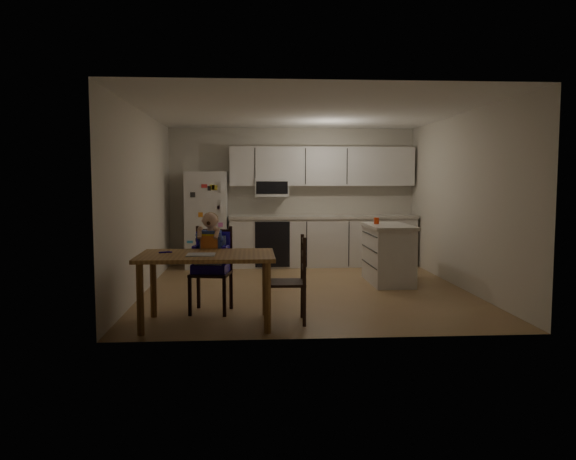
% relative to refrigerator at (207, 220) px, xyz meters
% --- Properties ---
extents(room, '(4.52, 5.01, 2.51)m').
position_rel_refrigerator_xyz_m(room, '(1.55, -1.67, 0.40)').
color(room, olive).
rests_on(room, ground).
extents(refrigerator, '(0.72, 0.70, 1.70)m').
position_rel_refrigerator_xyz_m(refrigerator, '(0.00, 0.00, 0.00)').
color(refrigerator, silver).
rests_on(refrigerator, ground).
extents(kitchen_run, '(3.37, 0.62, 2.15)m').
position_rel_refrigerator_xyz_m(kitchen_run, '(2.05, 0.09, 0.03)').
color(kitchen_run, silver).
rests_on(kitchen_run, ground).
extents(kitchen_island, '(0.63, 1.20, 0.89)m').
position_rel_refrigerator_xyz_m(kitchen_island, '(2.85, -1.72, -0.40)').
color(kitchen_island, silver).
rests_on(kitchen_island, ground).
extents(red_cup, '(0.08, 0.08, 0.10)m').
position_rel_refrigerator_xyz_m(red_cup, '(2.70, -1.59, 0.08)').
color(red_cup, red).
rests_on(red_cup, kitchen_island).
extents(dining_table, '(1.43, 0.92, 0.77)m').
position_rel_refrigerator_xyz_m(dining_table, '(0.31, -4.03, -0.19)').
color(dining_table, brown).
rests_on(dining_table, ground).
extents(napkin, '(0.29, 0.26, 0.01)m').
position_rel_refrigerator_xyz_m(napkin, '(0.26, -4.14, -0.08)').
color(napkin, '#B2B2B7').
rests_on(napkin, dining_table).
extents(toddler_spoon, '(0.12, 0.06, 0.02)m').
position_rel_refrigerator_xyz_m(toddler_spoon, '(-0.15, -3.93, -0.07)').
color(toddler_spoon, '#1F11B0').
rests_on(toddler_spoon, dining_table).
extents(chair_booster, '(0.51, 0.51, 1.18)m').
position_rel_refrigerator_xyz_m(chair_booster, '(0.32, -3.41, -0.14)').
color(chair_booster, black).
rests_on(chair_booster, ground).
extents(chair_side, '(0.43, 0.43, 0.95)m').
position_rel_refrigerator_xyz_m(chair_side, '(1.25, -3.99, -0.31)').
color(chair_side, black).
rests_on(chair_side, ground).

